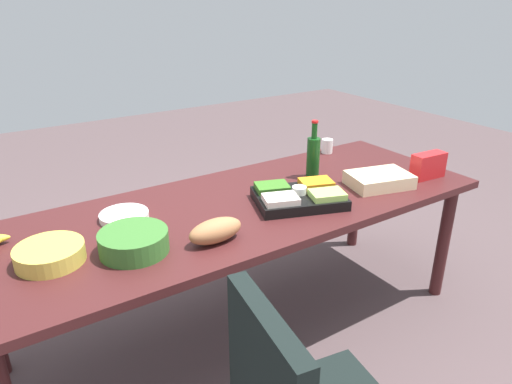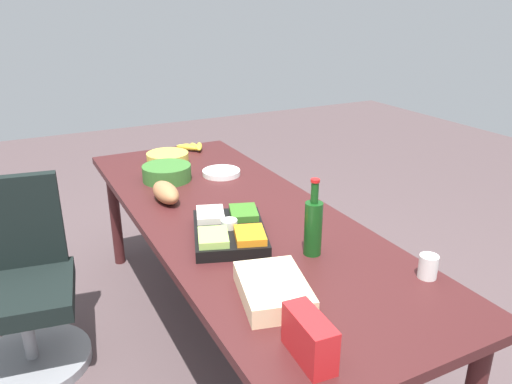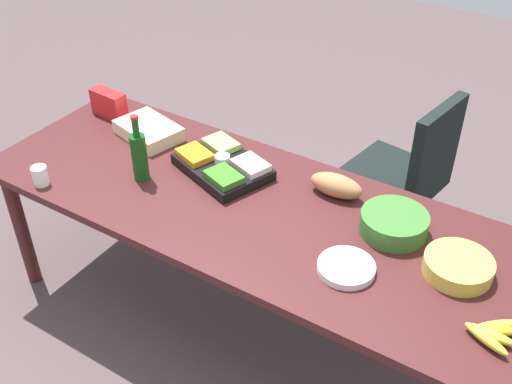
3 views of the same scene
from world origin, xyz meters
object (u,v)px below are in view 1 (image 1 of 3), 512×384
(chip_bag_red, at_px, (428,166))
(paper_plate_stack, at_px, (124,216))
(salad_bowl, at_px, (134,242))
(paper_cup, at_px, (327,146))
(wine_bottle, at_px, (313,156))
(conference_table, at_px, (243,217))
(veggie_tray, at_px, (299,196))
(sheet_cake, at_px, (379,180))
(chip_bowl, at_px, (50,254))
(bread_loaf, at_px, (216,231))

(chip_bag_red, distance_m, paper_plate_stack, 1.64)
(salad_bowl, height_order, paper_cup, paper_cup)
(wine_bottle, bearing_deg, conference_table, 10.76)
(veggie_tray, bearing_deg, sheet_cake, 173.22)
(sheet_cake, relative_size, paper_plate_stack, 1.45)
(salad_bowl, distance_m, sheet_cake, 1.33)
(chip_bag_red, bearing_deg, chip_bowl, -6.08)
(sheet_cake, bearing_deg, wine_bottle, -54.74)
(chip_bag_red, distance_m, bread_loaf, 1.34)
(wine_bottle, height_order, chip_bag_red, wine_bottle)
(wine_bottle, xyz_separation_m, bread_loaf, (0.81, 0.35, -0.07))
(sheet_cake, xyz_separation_m, chip_bowl, (1.62, -0.15, -0.00))
(chip_bowl, distance_m, chip_bag_red, 1.95)
(salad_bowl, distance_m, bread_loaf, 0.33)
(veggie_tray, bearing_deg, paper_cup, -140.72)
(sheet_cake, bearing_deg, conference_table, -15.39)
(salad_bowl, bearing_deg, bread_loaf, 161.35)
(veggie_tray, xyz_separation_m, wine_bottle, (-0.28, -0.24, 0.09))
(wine_bottle, bearing_deg, sheet_cake, 125.26)
(chip_bowl, height_order, bread_loaf, bread_loaf)
(paper_cup, relative_size, sheet_cake, 0.28)
(veggie_tray, distance_m, chip_bag_red, 0.82)
(wine_bottle, distance_m, bread_loaf, 0.88)
(sheet_cake, distance_m, chip_bag_red, 0.32)
(chip_bowl, distance_m, bread_loaf, 0.64)
(conference_table, bearing_deg, bread_loaf, 41.40)
(bread_loaf, bearing_deg, paper_plate_stack, -59.01)
(veggie_tray, bearing_deg, chip_bowl, -4.52)
(paper_plate_stack, bearing_deg, paper_cup, -171.13)
(salad_bowl, distance_m, wine_bottle, 1.15)
(paper_plate_stack, xyz_separation_m, bread_loaf, (-0.25, 0.41, 0.04))
(conference_table, relative_size, paper_plate_stack, 11.31)
(conference_table, height_order, paper_plate_stack, paper_plate_stack)
(conference_table, distance_m, paper_plate_stack, 0.57)
(paper_cup, xyz_separation_m, chip_bag_red, (-0.18, 0.64, 0.02))
(chip_bag_red, relative_size, bread_loaf, 0.83)
(paper_cup, bearing_deg, salad_bowl, 19.78)
(salad_bowl, distance_m, paper_plate_stack, 0.32)
(wine_bottle, relative_size, chip_bag_red, 1.61)
(paper_plate_stack, bearing_deg, veggie_tray, 158.89)
(wine_bottle, xyz_separation_m, paper_plate_stack, (1.06, -0.06, -0.11))
(veggie_tray, xyz_separation_m, chip_bowl, (1.13, -0.09, -0.00))
(bread_loaf, bearing_deg, conference_table, -138.60)
(salad_bowl, xyz_separation_m, bread_loaf, (-0.31, 0.10, 0.01))
(salad_bowl, relative_size, wine_bottle, 0.85)
(chip_bowl, bearing_deg, paper_plate_stack, -149.68)
(conference_table, height_order, paper_cup, paper_cup)
(paper_cup, height_order, wine_bottle, wine_bottle)
(paper_cup, bearing_deg, veggie_tray, 39.28)
(paper_cup, distance_m, chip_bag_red, 0.66)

